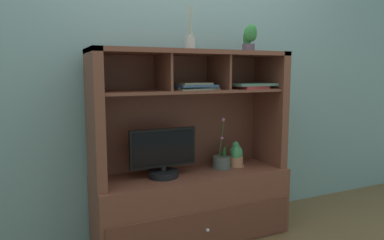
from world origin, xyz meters
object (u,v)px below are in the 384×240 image
media_console (192,182)px  potted_succulent (249,38)px  potted_orchid (221,162)px  diffuser_bottle (190,43)px  potted_fern (236,156)px  tv_monitor (163,156)px  magazine_stack_left (249,86)px  magazine_stack_centre (194,87)px

media_console → potted_succulent: (0.45, -0.02, 1.02)m
media_console → potted_succulent: 1.12m
media_console → potted_orchid: size_ratio=3.67×
media_console → diffuser_bottle: bearing=90.0°
potted_fern → diffuser_bottle: bearing=177.9°
diffuser_bottle → potted_succulent: bearing=-5.1°
tv_monitor → potted_succulent: 1.05m
magazine_stack_left → diffuser_bottle: diffuser_bottle is taller
media_console → potted_orchid: 0.28m
magazine_stack_centre → potted_orchid: bearing=10.3°
media_console → potted_orchid: bearing=3.0°
potted_orchid → magazine_stack_centre: bearing=-169.7°
potted_succulent → potted_orchid: bearing=170.7°
potted_succulent → magazine_stack_centre: bearing=-178.4°
magazine_stack_centre → diffuser_bottle: 0.30m
potted_orchid → magazine_stack_left: bearing=-18.0°
potted_orchid → diffuser_bottle: (-0.25, 0.01, 0.85)m
media_console → magazine_stack_centre: (0.00, -0.03, 0.68)m
tv_monitor → magazine_stack_left: size_ratio=1.27×
media_console → magazine_stack_left: media_console is taller
potted_fern → diffuser_bottle: size_ratio=0.61×
potted_fern → tv_monitor: bearing=-176.9°
magazine_stack_centre → media_console: bearing=91.4°
media_console → magazine_stack_centre: 0.68m
potted_succulent → magazine_stack_left: bearing=-119.1°
tv_monitor → magazine_stack_left: magazine_stack_left is taller
tv_monitor → potted_fern: tv_monitor is taller
magazine_stack_centre → magazine_stack_left: bearing=-1.9°
tv_monitor → diffuser_bottle: bearing=11.8°
diffuser_bottle → potted_orchid: bearing=-1.7°
potted_orchid → magazine_stack_centre: magazine_stack_centre is taller
potted_orchid → tv_monitor: bearing=-175.3°
potted_fern → magazine_stack_left: bearing=-40.7°
potted_fern → potted_succulent: potted_succulent is taller
magazine_stack_left → diffuser_bottle: (-0.44, 0.07, 0.29)m
tv_monitor → magazine_stack_left: 0.81m
potted_orchid → potted_succulent: 0.93m
media_console → tv_monitor: bearing=-173.4°
magazine_stack_centre → diffuser_bottle: size_ratio=1.05×
potted_fern → magazine_stack_centre: magazine_stack_centre is taller
potted_orchid → magazine_stack_left: 0.60m
potted_orchid → diffuser_bottle: size_ratio=1.23×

